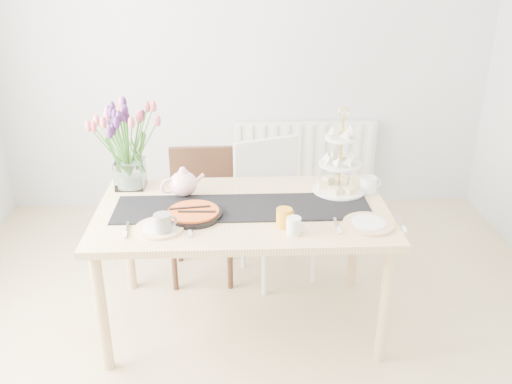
{
  "coord_description": "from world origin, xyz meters",
  "views": [
    {
      "loc": [
        -0.09,
        -2.1,
        2.04
      ],
      "look_at": [
        0.02,
        0.53,
        0.87
      ],
      "focal_mm": 38.0,
      "sensor_mm": 36.0,
      "label": 1
    }
  ],
  "objects_px": {
    "dining_table": "(243,221)",
    "chair_white": "(273,199)",
    "radiator": "(304,156)",
    "teapot": "(183,184)",
    "plate_left": "(159,228)",
    "cake_stand": "(340,171)",
    "mug_white": "(294,226)",
    "mug_orange": "(284,218)",
    "tulip_vase": "(126,133)",
    "tart_tin": "(193,214)",
    "cream_jug": "(368,185)",
    "plate_right": "(369,224)",
    "mug_grey": "(163,224)",
    "chair_brown": "(202,203)"
  },
  "relations": [
    {
      "from": "dining_table",
      "to": "chair_white",
      "type": "xyz_separation_m",
      "value": [
        0.21,
        0.58,
        -0.14
      ]
    },
    {
      "from": "radiator",
      "to": "teapot",
      "type": "relative_size",
      "value": 4.72
    },
    {
      "from": "teapot",
      "to": "plate_left",
      "type": "xyz_separation_m",
      "value": [
        -0.09,
        -0.4,
        -0.07
      ]
    },
    {
      "from": "teapot",
      "to": "plate_left",
      "type": "height_order",
      "value": "teapot"
    },
    {
      "from": "cake_stand",
      "to": "teapot",
      "type": "relative_size",
      "value": 1.79
    },
    {
      "from": "mug_white",
      "to": "mug_orange",
      "type": "distance_m",
      "value": 0.09
    },
    {
      "from": "tulip_vase",
      "to": "teapot",
      "type": "xyz_separation_m",
      "value": [
        0.33,
        -0.15,
        -0.26
      ]
    },
    {
      "from": "radiator",
      "to": "mug_white",
      "type": "xyz_separation_m",
      "value": [
        -0.3,
        -1.92,
        0.34
      ]
    },
    {
      "from": "dining_table",
      "to": "cake_stand",
      "type": "bearing_deg",
      "value": 19.63
    },
    {
      "from": "teapot",
      "to": "tart_tin",
      "type": "bearing_deg",
      "value": -98.13
    },
    {
      "from": "dining_table",
      "to": "plate_left",
      "type": "bearing_deg",
      "value": -152.24
    },
    {
      "from": "cake_stand",
      "to": "teapot",
      "type": "height_order",
      "value": "cake_stand"
    },
    {
      "from": "cream_jug",
      "to": "dining_table",
      "type": "bearing_deg",
      "value": -178.83
    },
    {
      "from": "cake_stand",
      "to": "tart_tin",
      "type": "xyz_separation_m",
      "value": [
        -0.83,
        -0.29,
        -0.11
      ]
    },
    {
      "from": "dining_table",
      "to": "plate_right",
      "type": "height_order",
      "value": "plate_right"
    },
    {
      "from": "tart_tin",
      "to": "plate_left",
      "type": "height_order",
      "value": "tart_tin"
    },
    {
      "from": "mug_orange",
      "to": "plate_right",
      "type": "xyz_separation_m",
      "value": [
        0.44,
        -0.01,
        -0.04
      ]
    },
    {
      "from": "plate_right",
      "to": "mug_orange",
      "type": "bearing_deg",
      "value": 179.29
    },
    {
      "from": "radiator",
      "to": "mug_grey",
      "type": "height_order",
      "value": "mug_grey"
    },
    {
      "from": "plate_left",
      "to": "mug_white",
      "type": "bearing_deg",
      "value": -6.46
    },
    {
      "from": "tart_tin",
      "to": "dining_table",
      "type": "bearing_deg",
      "value": 19.3
    },
    {
      "from": "dining_table",
      "to": "tart_tin",
      "type": "relative_size",
      "value": 5.23
    },
    {
      "from": "chair_brown",
      "to": "mug_orange",
      "type": "distance_m",
      "value": 1.0
    },
    {
      "from": "chair_white",
      "to": "plate_right",
      "type": "distance_m",
      "value": 0.94
    },
    {
      "from": "dining_table",
      "to": "plate_left",
      "type": "distance_m",
      "value": 0.49
    },
    {
      "from": "radiator",
      "to": "tulip_vase",
      "type": "xyz_separation_m",
      "value": [
        -1.21,
        -1.29,
        0.64
      ]
    },
    {
      "from": "mug_grey",
      "to": "tulip_vase",
      "type": "bearing_deg",
      "value": 82.65
    },
    {
      "from": "radiator",
      "to": "plate_left",
      "type": "height_order",
      "value": "plate_left"
    },
    {
      "from": "chair_brown",
      "to": "chair_white",
      "type": "relative_size",
      "value": 0.94
    },
    {
      "from": "tulip_vase",
      "to": "cake_stand",
      "type": "height_order",
      "value": "tulip_vase"
    },
    {
      "from": "mug_white",
      "to": "chair_brown",
      "type": "bearing_deg",
      "value": 132.12
    },
    {
      "from": "teapot",
      "to": "mug_grey",
      "type": "xyz_separation_m",
      "value": [
        -0.07,
        -0.44,
        -0.03
      ]
    },
    {
      "from": "mug_white",
      "to": "mug_orange",
      "type": "height_order",
      "value": "mug_orange"
    },
    {
      "from": "mug_grey",
      "to": "mug_orange",
      "type": "xyz_separation_m",
      "value": [
        0.61,
        0.05,
        -0.0
      ]
    },
    {
      "from": "dining_table",
      "to": "plate_left",
      "type": "height_order",
      "value": "plate_left"
    },
    {
      "from": "cream_jug",
      "to": "teapot",
      "type": "bearing_deg",
      "value": 167.62
    },
    {
      "from": "radiator",
      "to": "plate_right",
      "type": "distance_m",
      "value": 1.87
    },
    {
      "from": "dining_table",
      "to": "teapot",
      "type": "bearing_deg",
      "value": 152.38
    },
    {
      "from": "mug_white",
      "to": "teapot",
      "type": "bearing_deg",
      "value": 153.57
    },
    {
      "from": "chair_white",
      "to": "mug_white",
      "type": "height_order",
      "value": "chair_white"
    },
    {
      "from": "chair_white",
      "to": "plate_left",
      "type": "bearing_deg",
      "value": -149.29
    },
    {
      "from": "radiator",
      "to": "tulip_vase",
      "type": "distance_m",
      "value": 1.88
    },
    {
      "from": "mug_grey",
      "to": "mug_white",
      "type": "distance_m",
      "value": 0.65
    },
    {
      "from": "tulip_vase",
      "to": "plate_left",
      "type": "bearing_deg",
      "value": -67.17
    },
    {
      "from": "tart_tin",
      "to": "mug_white",
      "type": "height_order",
      "value": "mug_white"
    },
    {
      "from": "dining_table",
      "to": "mug_white",
      "type": "distance_m",
      "value": 0.41
    },
    {
      "from": "tart_tin",
      "to": "radiator",
      "type": "bearing_deg",
      "value": 64.58
    },
    {
      "from": "mug_white",
      "to": "plate_right",
      "type": "height_order",
      "value": "mug_white"
    },
    {
      "from": "cake_stand",
      "to": "teapot",
      "type": "bearing_deg",
      "value": -178.26
    },
    {
      "from": "dining_table",
      "to": "tulip_vase",
      "type": "height_order",
      "value": "tulip_vase"
    }
  ]
}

